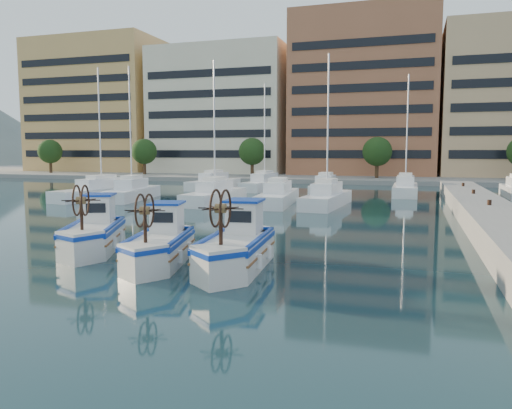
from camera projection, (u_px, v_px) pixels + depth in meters
name	position (u px, v px, depth m)	size (l,w,h in m)	color
ground	(169.00, 263.00, 19.08)	(300.00, 300.00, 0.00)	#193B43
quay	(507.00, 232.00, 22.70)	(3.00, 60.00, 1.20)	gray
waterfront	(418.00, 106.00, 76.79)	(180.00, 40.00, 25.60)	gray
yacht_marina	(276.00, 192.00, 46.14)	(38.92, 23.94, 11.50)	white
fishing_boat_a	(94.00, 231.00, 21.41)	(3.55, 4.93, 2.97)	silver
fishing_boat_b	(161.00, 243.00, 18.94)	(2.80, 4.68, 2.83)	silver
fishing_boat_c	(237.00, 245.00, 18.18)	(2.40, 4.98, 3.05)	silver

